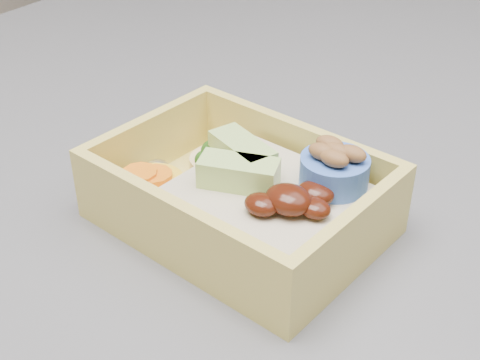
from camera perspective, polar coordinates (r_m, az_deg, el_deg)
The scene contains 1 object.
bento_box at distance 0.41m, azimuth 0.75°, elevation -1.47°, with size 0.18×0.14×0.06m.
Camera 1 is at (0.02, -0.50, 1.17)m, focal length 50.00 mm.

